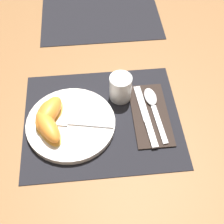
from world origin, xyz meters
TOP-DOWN VIEW (x-y plane):
  - ground_plane at (0.00, 0.00)m, footprint 3.00×3.00m
  - placemat at (0.00, 0.00)m, footprint 0.43×0.35m
  - placemat_far at (0.03, 0.49)m, footprint 0.43×0.35m
  - plate at (-0.08, -0.02)m, footprint 0.24×0.24m
  - juice_glass at (0.06, 0.07)m, footprint 0.06×0.06m
  - napkin at (0.13, -0.00)m, footprint 0.10×0.22m
  - knife at (0.12, -0.01)m, footprint 0.04×0.21m
  - spoon at (0.15, 0.03)m, footprint 0.04×0.19m
  - fork at (-0.08, -0.02)m, footprint 0.20×0.06m
  - citrus_wedge_0 at (-0.14, 0.01)m, footprint 0.10×0.12m
  - citrus_wedge_1 at (-0.15, -0.00)m, footprint 0.07×0.11m
  - citrus_wedge_2 at (-0.14, -0.04)m, footprint 0.09×0.12m

SIDE VIEW (x-z plane):
  - ground_plane at x=0.00m, z-range 0.00..0.00m
  - placemat at x=0.00m, z-range 0.00..0.00m
  - placemat_far at x=0.03m, z-range 0.00..0.00m
  - napkin at x=0.13m, z-range 0.00..0.01m
  - knife at x=0.12m, z-range 0.01..0.01m
  - spoon at x=0.15m, z-range 0.01..0.02m
  - plate at x=-0.08m, z-range 0.00..0.02m
  - fork at x=-0.08m, z-range 0.02..0.02m
  - citrus_wedge_1 at x=-0.15m, z-range 0.02..0.05m
  - juice_glass at x=0.06m, z-range 0.00..0.08m
  - citrus_wedge_0 at x=-0.14m, z-range 0.02..0.06m
  - citrus_wedge_2 at x=-0.14m, z-range 0.02..0.06m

